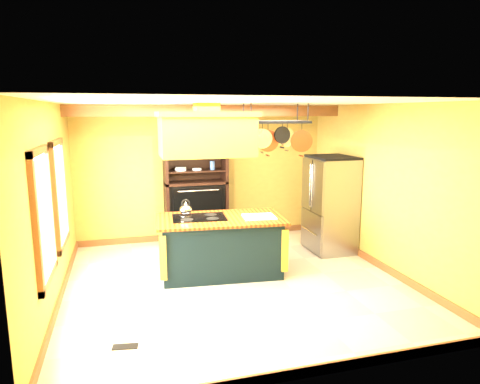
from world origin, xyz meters
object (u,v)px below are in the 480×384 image
kitchen_island (220,245)px  refrigerator (330,206)px  range_hood (207,133)px  pot_rack (276,130)px  hutch (196,201)px

kitchen_island → refrigerator: 2.33m
refrigerator → range_hood: bearing=-166.3°
pot_rack → hutch: pot_rack is taller
kitchen_island → range_hood: bearing=-174.9°
range_hood → hutch: 2.30m
kitchen_island → pot_rack: pot_rack is taller
pot_rack → hutch: (-1.00, 1.81, -1.45)m
range_hood → hutch: size_ratio=0.69×
refrigerator → hutch: bearing=152.1°
range_hood → refrigerator: (2.42, 0.59, -1.41)m
kitchen_island → refrigerator: size_ratio=1.19×
kitchen_island → range_hood: size_ratio=1.39×
range_hood → hutch: range_hood is taller
kitchen_island → hutch: size_ratio=0.97×
range_hood → refrigerator: 2.86m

